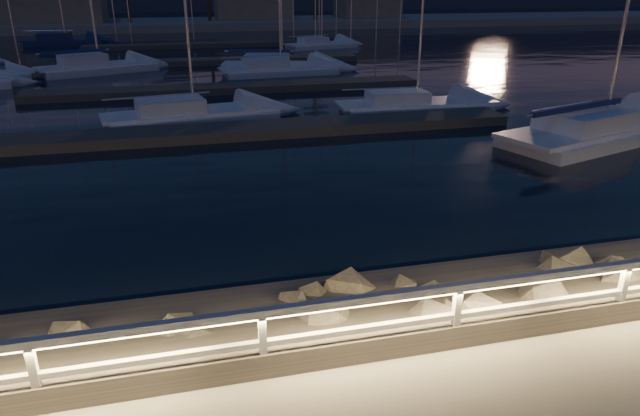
# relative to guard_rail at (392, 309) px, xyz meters

# --- Properties ---
(ground) EXTENTS (400.00, 400.00, 0.00)m
(ground) POSITION_rel_guard_rail_xyz_m (0.07, 0.00, -0.77)
(ground) COLOR gray
(ground) RESTS_ON ground
(harbor_water) EXTENTS (400.00, 440.00, 0.60)m
(harbor_water) POSITION_rel_guard_rail_xyz_m (0.07, 31.22, -1.74)
(harbor_water) COLOR black
(harbor_water) RESTS_ON ground
(guard_rail) EXTENTS (44.11, 0.12, 1.06)m
(guard_rail) POSITION_rel_guard_rail_xyz_m (0.00, 0.00, 0.00)
(guard_rail) COLOR silver
(guard_rail) RESTS_ON ground
(riprap) EXTENTS (28.89, 2.67, 1.26)m
(riprap) POSITION_rel_guard_rail_xyz_m (-1.17, 1.45, -0.98)
(riprap) COLOR #666157
(riprap) RESTS_ON ground
(floating_docks) EXTENTS (22.00, 36.00, 0.40)m
(floating_docks) POSITION_rel_guard_rail_xyz_m (0.07, 32.50, -1.17)
(floating_docks) COLOR #575048
(floating_docks) RESTS_ON ground
(far_shore) EXTENTS (160.00, 14.00, 5.20)m
(far_shore) POSITION_rel_guard_rail_xyz_m (-0.06, 74.05, -0.48)
(far_shore) COLOR gray
(far_shore) RESTS_ON ground
(sailboat_c) EXTENTS (8.09, 3.63, 13.28)m
(sailboat_c) POSITION_rel_guard_rail_xyz_m (-2.40, 18.84, -0.95)
(sailboat_c) COLOR white
(sailboat_c) RESTS_ON ground
(sailboat_d) EXTENTS (10.22, 5.64, 16.66)m
(sailboat_d) POSITION_rel_guard_rail_xyz_m (13.25, 11.92, -0.91)
(sailboat_d) COLOR white
(sailboat_d) RESTS_ON ground
(sailboat_e) EXTENTS (8.23, 5.19, 13.73)m
(sailboat_e) POSITION_rel_guard_rail_xyz_m (-8.04, 35.17, -0.90)
(sailboat_e) COLOR white
(sailboat_e) RESTS_ON ground
(sailboat_g) EXTENTS (8.57, 4.37, 14.02)m
(sailboat_g) POSITION_rel_guard_rail_xyz_m (4.21, 33.19, -0.94)
(sailboat_g) COLOR white
(sailboat_g) RESTS_ON ground
(sailboat_h) EXTENTS (7.76, 2.63, 12.95)m
(sailboat_h) POSITION_rel_guard_rail_xyz_m (8.06, 18.53, -0.98)
(sailboat_h) COLOR white
(sailboat_h) RESTS_ON ground
(sailboat_k) EXTENTS (7.35, 3.84, 12.01)m
(sailboat_k) POSITION_rel_guard_rail_xyz_m (10.43, 46.50, -0.98)
(sailboat_k) COLOR white
(sailboat_k) RESTS_ON ground
(sailboat_l) EXTENTS (8.26, 3.07, 13.68)m
(sailboat_l) POSITION_rel_guard_rail_xyz_m (3.80, 31.57, -0.96)
(sailboat_l) COLOR white
(sailboat_l) RESTS_ON ground
(sailboat_n) EXTENTS (8.12, 3.25, 13.47)m
(sailboat_n) POSITION_rel_guard_rail_xyz_m (-13.14, 54.74, -0.93)
(sailboat_n) COLOR navy
(sailboat_n) RESTS_ON ground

